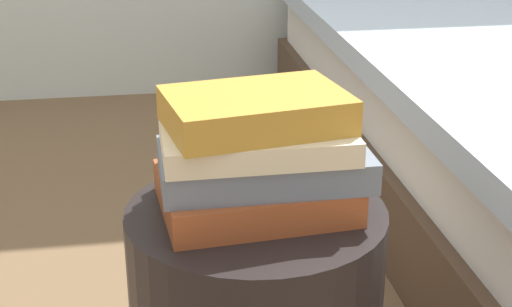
% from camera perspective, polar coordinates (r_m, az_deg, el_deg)
% --- Properties ---
extents(book_rust, '(0.28, 0.22, 0.05)m').
position_cam_1_polar(book_rust, '(1.07, -0.05, -2.92)').
color(book_rust, '#994723').
rests_on(book_rust, side_table).
extents(book_slate, '(0.29, 0.16, 0.04)m').
position_cam_1_polar(book_slate, '(1.04, 0.57, -0.76)').
color(book_slate, slate).
rests_on(book_slate, book_rust).
extents(book_cream, '(0.26, 0.16, 0.03)m').
position_cam_1_polar(book_cream, '(1.02, -0.13, 0.98)').
color(book_cream, beige).
rests_on(book_cream, book_slate).
extents(book_ochre, '(0.26, 0.20, 0.05)m').
position_cam_1_polar(book_ochre, '(1.01, 0.08, 3.29)').
color(book_ochre, '#B7842D').
rests_on(book_ochre, book_cream).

